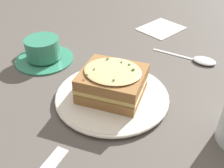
# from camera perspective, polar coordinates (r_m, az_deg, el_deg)

# --- Properties ---
(ground_plane) EXTENTS (2.40, 2.40, 0.00)m
(ground_plane) POSITION_cam_1_polar(r_m,az_deg,el_deg) (0.58, -0.91, -0.93)
(ground_plane) COLOR #514C47
(dinner_plate) EXTENTS (0.24, 0.24, 0.01)m
(dinner_plate) POSITION_cam_1_polar(r_m,az_deg,el_deg) (0.55, -0.00, -2.65)
(dinner_plate) COLOR silver
(dinner_plate) RESTS_ON ground_plane
(sandwich) EXTENTS (0.14, 0.15, 0.06)m
(sandwich) POSITION_cam_1_polar(r_m,az_deg,el_deg) (0.53, 0.06, 0.35)
(sandwich) COLOR olive
(sandwich) RESTS_ON dinner_plate
(teacup_with_saucer) EXTENTS (0.15, 0.15, 0.06)m
(teacup_with_saucer) POSITION_cam_1_polar(r_m,az_deg,el_deg) (0.69, -14.78, 6.91)
(teacup_with_saucer) COLOR #338466
(teacup_with_saucer) RESTS_ON ground_plane
(spoon) EXTENTS (0.05, 0.17, 0.01)m
(spoon) POSITION_cam_1_polar(r_m,az_deg,el_deg) (0.71, 18.72, 4.98)
(spoon) COLOR silver
(spoon) RESTS_ON ground_plane
(napkin) EXTENTS (0.15, 0.14, 0.00)m
(napkin) POSITION_cam_1_polar(r_m,az_deg,el_deg) (0.86, 10.63, 11.85)
(napkin) COLOR silver
(napkin) RESTS_ON ground_plane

